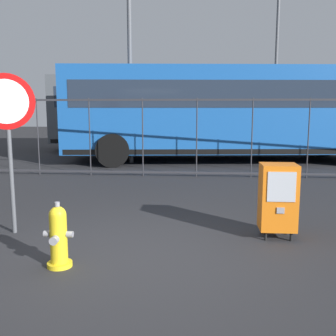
{
  "coord_description": "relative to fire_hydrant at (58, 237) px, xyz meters",
  "views": [
    {
      "loc": [
        0.74,
        -4.42,
        1.78
      ],
      "look_at": [
        0.3,
        1.2,
        0.9
      ],
      "focal_mm": 42.08,
      "sensor_mm": 36.0,
      "label": 1
    }
  ],
  "objects": [
    {
      "name": "ground_plane",
      "position": [
        0.81,
        0.33,
        -0.35
      ],
      "size": [
        60.0,
        60.0,
        0.0
      ],
      "primitive_type": "plane",
      "color": "#262628"
    },
    {
      "name": "fire_hydrant",
      "position": [
        0.0,
        0.0,
        0.0
      ],
      "size": [
        0.33,
        0.31,
        0.75
      ],
      "color": "yellow",
      "rests_on": "ground_plane"
    },
    {
      "name": "newspaper_box_primary",
      "position": [
        2.63,
        1.21,
        0.22
      ],
      "size": [
        0.48,
        0.42,
        1.02
      ],
      "color": "black",
      "rests_on": "ground_plane"
    },
    {
      "name": "stop_sign",
      "position": [
        -1.06,
        1.12,
        1.25
      ],
      "size": [
        0.71,
        0.31,
        2.23
      ],
      "color": "#4C4F54",
      "rests_on": "ground_plane"
    },
    {
      "name": "fence_barrier",
      "position": [
        0.81,
        5.91,
        0.67
      ],
      "size": [
        18.03,
        0.04,
        2.0
      ],
      "color": "#2D2D33",
      "rests_on": "ground_plane"
    },
    {
      "name": "bus_near",
      "position": [
        2.54,
        8.91,
        1.36
      ],
      "size": [
        10.7,
        3.63,
        3.0
      ],
      "rotation": [
        0.0,
        0.0,
        0.1
      ],
      "color": "#19519E",
      "rests_on": "ground_plane"
    },
    {
      "name": "bus_far",
      "position": [
        0.82,
        12.46,
        1.36
      ],
      "size": [
        10.67,
        3.48,
        3.0
      ],
      "rotation": [
        0.0,
        0.0,
        0.08
      ],
      "color": "#4C5156",
      "rests_on": "ground_plane"
    },
    {
      "name": "street_light_near_left",
      "position": [
        -0.6,
        8.3,
        3.77
      ],
      "size": [
        0.32,
        0.32,
        7.12
      ],
      "color": "#4C4F54",
      "rests_on": "ground_plane"
    },
    {
      "name": "street_light_near_right",
      "position": [
        4.91,
        14.0,
        4.38
      ],
      "size": [
        0.32,
        0.32,
        8.29
      ],
      "color": "#4C4F54",
      "rests_on": "ground_plane"
    }
  ]
}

